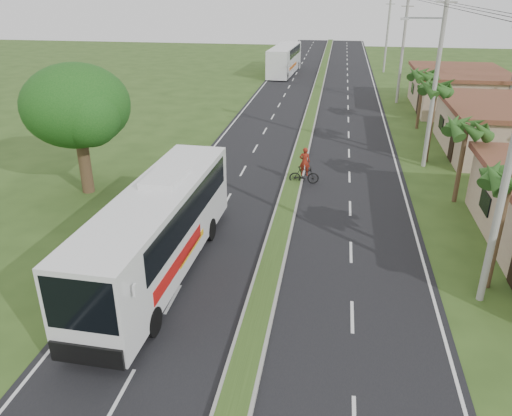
# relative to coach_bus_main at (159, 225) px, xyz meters

# --- Properties ---
(ground) EXTENTS (180.00, 180.00, 0.00)m
(ground) POSITION_rel_coach_bus_main_xyz_m (4.58, -1.93, -2.25)
(ground) COLOR #2F481A
(ground) RESTS_ON ground
(road_asphalt) EXTENTS (14.00, 160.00, 0.02)m
(road_asphalt) POSITION_rel_coach_bus_main_xyz_m (4.58, 18.07, -2.24)
(road_asphalt) COLOR black
(road_asphalt) RESTS_ON ground
(median_strip) EXTENTS (1.20, 160.00, 0.18)m
(median_strip) POSITION_rel_coach_bus_main_xyz_m (4.58, 18.07, -2.14)
(median_strip) COLOR gray
(median_strip) RESTS_ON ground
(lane_edge_left) EXTENTS (0.12, 160.00, 0.01)m
(lane_edge_left) POSITION_rel_coach_bus_main_xyz_m (-2.12, 18.07, -2.25)
(lane_edge_left) COLOR silver
(lane_edge_left) RESTS_ON ground
(lane_edge_right) EXTENTS (0.12, 160.00, 0.01)m
(lane_edge_right) POSITION_rel_coach_bus_main_xyz_m (11.28, 18.07, -2.25)
(lane_edge_right) COLOR silver
(lane_edge_right) RESTS_ON ground
(shop_mid) EXTENTS (7.60, 10.60, 3.67)m
(shop_mid) POSITION_rel_coach_bus_main_xyz_m (18.58, 20.07, -0.39)
(shop_mid) COLOR tan
(shop_mid) RESTS_ON ground
(shop_far) EXTENTS (8.60, 11.60, 3.82)m
(shop_far) POSITION_rel_coach_bus_main_xyz_m (18.58, 34.07, -0.32)
(shop_far) COLOR tan
(shop_far) RESTS_ON ground
(palm_verge_a) EXTENTS (2.40, 2.40, 5.45)m
(palm_verge_a) POSITION_rel_coach_bus_main_xyz_m (13.58, 1.07, 2.49)
(palm_verge_a) COLOR #473321
(palm_verge_a) RESTS_ON ground
(palm_verge_b) EXTENTS (2.40, 2.40, 5.05)m
(palm_verge_b) POSITION_rel_coach_bus_main_xyz_m (13.98, 10.07, 2.11)
(palm_verge_b) COLOR #473321
(palm_verge_b) RESTS_ON ground
(palm_verge_c) EXTENTS (2.40, 2.40, 5.85)m
(palm_verge_c) POSITION_rel_coach_bus_main_xyz_m (13.38, 17.07, 2.88)
(palm_verge_c) COLOR #473321
(palm_verge_c) RESTS_ON ground
(palm_verge_d) EXTENTS (2.40, 2.40, 5.25)m
(palm_verge_d) POSITION_rel_coach_bus_main_xyz_m (13.88, 26.07, 2.30)
(palm_verge_d) COLOR #473321
(palm_verge_d) RESTS_ON ground
(shade_tree) EXTENTS (6.30, 6.00, 7.54)m
(shade_tree) POSITION_rel_coach_bus_main_xyz_m (-7.53, 8.09, 2.78)
(shade_tree) COLOR #473321
(shade_tree) RESTS_ON ground
(utility_pole_a) EXTENTS (1.60, 0.28, 11.00)m
(utility_pole_a) POSITION_rel_coach_bus_main_xyz_m (13.08, 0.07, 3.43)
(utility_pole_a) COLOR gray
(utility_pole_a) RESTS_ON ground
(utility_pole_b) EXTENTS (3.20, 0.28, 12.00)m
(utility_pole_b) POSITION_rel_coach_bus_main_xyz_m (13.05, 16.07, 4.01)
(utility_pole_b) COLOR gray
(utility_pole_b) RESTS_ON ground
(utility_pole_c) EXTENTS (1.60, 0.28, 11.00)m
(utility_pole_c) POSITION_rel_coach_bus_main_xyz_m (13.08, 36.07, 3.43)
(utility_pole_c) COLOR gray
(utility_pole_c) RESTS_ON ground
(utility_pole_d) EXTENTS (1.60, 0.28, 10.50)m
(utility_pole_d) POSITION_rel_coach_bus_main_xyz_m (13.08, 56.07, 3.17)
(utility_pole_d) COLOR gray
(utility_pole_d) RESTS_ON ground
(coach_bus_main) EXTENTS (3.03, 12.72, 4.09)m
(coach_bus_main) POSITION_rel_coach_bus_main_xyz_m (0.00, 0.00, 0.00)
(coach_bus_main) COLOR white
(coach_bus_main) RESTS_ON ground
(coach_bus_far) EXTENTS (3.43, 12.75, 3.68)m
(coach_bus_far) POSITION_rel_coach_bus_main_xyz_m (-0.57, 52.57, -0.16)
(coach_bus_far) COLOR white
(coach_bus_far) RESTS_ON ground
(motorcyclist) EXTENTS (1.88, 0.69, 2.35)m
(motorcyclist) POSITION_rel_coach_bus_main_xyz_m (5.25, 11.45, -1.40)
(motorcyclist) COLOR black
(motorcyclist) RESTS_ON ground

